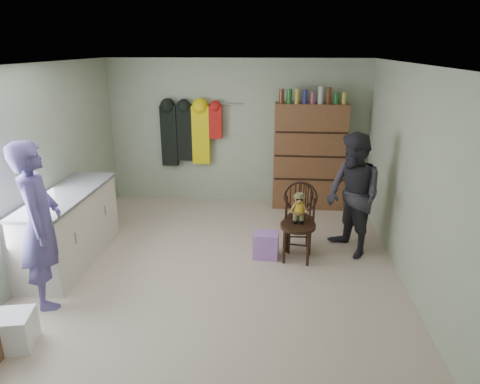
# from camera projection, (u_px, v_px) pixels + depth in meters

# --- Properties ---
(ground_plane) EXTENTS (5.00, 5.00, 0.00)m
(ground_plane) POSITION_uv_depth(u_px,v_px,m) (219.00, 266.00, 5.51)
(ground_plane) COLOR beige
(ground_plane) RESTS_ON ground
(room_walls) EXTENTS (5.00, 5.00, 5.00)m
(room_walls) POSITION_uv_depth(u_px,v_px,m) (223.00, 137.00, 5.50)
(room_walls) COLOR #ACB699
(room_walls) RESTS_ON ground
(counter) EXTENTS (0.64, 1.86, 0.94)m
(counter) POSITION_uv_depth(u_px,v_px,m) (69.00, 227.00, 5.51)
(counter) COLOR silver
(counter) RESTS_ON ground
(plastic_tub) EXTENTS (0.42, 0.41, 0.34)m
(plastic_tub) POSITION_uv_depth(u_px,v_px,m) (13.00, 331.00, 4.00)
(plastic_tub) COLOR white
(plastic_tub) RESTS_ON ground
(chair_front) EXTENTS (0.52, 0.52, 1.03)m
(chair_front) POSITION_uv_depth(u_px,v_px,m) (299.00, 216.00, 5.55)
(chair_front) COLOR black
(chair_front) RESTS_ON ground
(chair_far) EXTENTS (0.43, 0.43, 0.93)m
(chair_far) POSITION_uv_depth(u_px,v_px,m) (299.00, 214.00, 5.87)
(chair_far) COLOR black
(chair_far) RESTS_ON ground
(striped_bag) EXTENTS (0.34, 0.27, 0.34)m
(striped_bag) POSITION_uv_depth(u_px,v_px,m) (266.00, 245.00, 5.70)
(striped_bag) COLOR #E572CF
(striped_bag) RESTS_ON ground
(person_left) EXTENTS (0.64, 0.77, 1.82)m
(person_left) POSITION_uv_depth(u_px,v_px,m) (40.00, 225.00, 4.49)
(person_left) COLOR #564B8B
(person_left) RESTS_ON ground
(person_right) EXTENTS (0.93, 1.00, 1.65)m
(person_right) POSITION_uv_depth(u_px,v_px,m) (353.00, 196.00, 5.61)
(person_right) COLOR #2D2B33
(person_right) RESTS_ON ground
(dresser) EXTENTS (1.20, 0.39, 2.08)m
(dresser) POSITION_uv_depth(u_px,v_px,m) (309.00, 156.00, 7.27)
(dresser) COLOR brown
(dresser) RESTS_ON ground
(coat_rack) EXTENTS (1.42, 0.12, 1.09)m
(coat_rack) POSITION_uv_depth(u_px,v_px,m) (189.00, 133.00, 7.41)
(coat_rack) COLOR #99999E
(coat_rack) RESTS_ON ground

